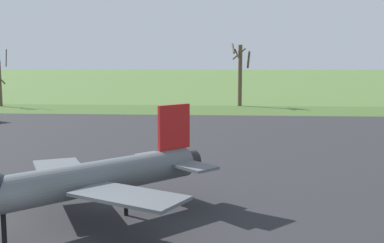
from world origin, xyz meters
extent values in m
cube|color=#28282B|center=(0.00, 15.90, 0.03)|extent=(106.69, 53.01, 0.05)
cube|color=#405B29|center=(0.00, 48.40, 0.03)|extent=(166.69, 12.00, 0.06)
cylinder|color=#565B60|center=(-0.43, 3.75, 1.94)|extent=(9.22, 9.25, 1.35)
cylinder|color=black|center=(3.90, 8.08, 1.94)|extent=(1.19, 1.19, 0.95)
cube|color=#565B60|center=(-1.72, 6.34, 1.83)|extent=(3.66, 4.61, 0.13)
cube|color=#565B60|center=(2.18, 2.46, 1.83)|extent=(4.61, 3.65, 0.13)
cube|color=red|center=(3.27, 7.46, 3.63)|extent=(1.34, 1.35, 2.04)
cube|color=#565B60|center=(2.32, 8.38, 2.04)|extent=(2.38, 2.38, 0.13)
cube|color=#565B60|center=(4.20, 6.51, 2.04)|extent=(2.38, 2.38, 0.13)
cylinder|color=black|center=(-2.24, 1.92, 0.63)|extent=(0.18, 0.18, 1.26)
cylinder|color=black|center=(1.39, 5.57, 0.63)|extent=(0.18, 0.18, 1.26)
cylinder|color=brown|center=(-26.36, 51.32, 3.28)|extent=(0.42, 0.42, 6.56)
cylinder|color=brown|center=(-26.02, 50.90, 3.91)|extent=(1.08, 0.95, 1.43)
cylinder|color=brown|center=(-25.50, 51.81, 6.88)|extent=(1.17, 1.91, 2.48)
cylinder|color=brown|center=(7.64, 54.30, 4.37)|extent=(0.58, 0.58, 8.74)
cylinder|color=brown|center=(7.22, 53.93, 7.32)|extent=(1.06, 1.16, 1.73)
cylinder|color=brown|center=(8.82, 54.35, 6.63)|extent=(0.43, 2.58, 2.45)
cylinder|color=brown|center=(6.63, 54.20, 8.22)|extent=(0.51, 2.20, 1.51)
cylinder|color=brown|center=(7.51, 55.20, 7.48)|extent=(1.96, 0.50, 1.71)
camera|label=1|loc=(5.60, -13.77, 6.69)|focal=44.27mm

